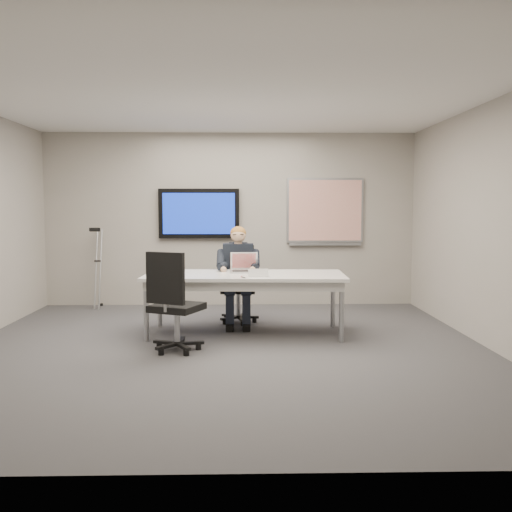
{
  "coord_description": "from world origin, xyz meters",
  "views": [
    {
      "loc": [
        0.21,
        -6.31,
        1.6
      ],
      "look_at": [
        0.38,
        0.94,
        0.98
      ],
      "focal_mm": 40.0,
      "sensor_mm": 36.0,
      "label": 1
    }
  ],
  "objects_px": {
    "office_chair_far": "(239,298)",
    "office_chair_near": "(175,321)",
    "conference_table": "(245,281)",
    "seated_person": "(238,286)",
    "laptop": "(244,267)"
  },
  "relations": [
    {
      "from": "office_chair_far",
      "to": "laptop",
      "type": "xyz_separation_m",
      "value": [
        0.08,
        -0.54,
        0.5
      ]
    },
    {
      "from": "conference_table",
      "to": "laptop",
      "type": "height_order",
      "value": "laptop"
    },
    {
      "from": "conference_table",
      "to": "office_chair_far",
      "type": "distance_m",
      "value": 0.84
    },
    {
      "from": "laptop",
      "to": "seated_person",
      "type": "bearing_deg",
      "value": 103.76
    },
    {
      "from": "conference_table",
      "to": "seated_person",
      "type": "relative_size",
      "value": 1.88
    },
    {
      "from": "office_chair_near",
      "to": "seated_person",
      "type": "bearing_deg",
      "value": -92.45
    },
    {
      "from": "office_chair_near",
      "to": "seated_person",
      "type": "height_order",
      "value": "seated_person"
    },
    {
      "from": "office_chair_near",
      "to": "laptop",
      "type": "bearing_deg",
      "value": -100.74
    },
    {
      "from": "conference_table",
      "to": "office_chair_far",
      "type": "xyz_separation_m",
      "value": [
        -0.09,
        0.76,
        -0.35
      ]
    },
    {
      "from": "office_chair_near",
      "to": "conference_table",
      "type": "bearing_deg",
      "value": -107.46
    },
    {
      "from": "laptop",
      "to": "office_chair_far",
      "type": "bearing_deg",
      "value": 96.43
    },
    {
      "from": "conference_table",
      "to": "seated_person",
      "type": "bearing_deg",
      "value": 102.1
    },
    {
      "from": "seated_person",
      "to": "laptop",
      "type": "distance_m",
      "value": 0.41
    },
    {
      "from": "conference_table",
      "to": "office_chair_far",
      "type": "relative_size",
      "value": 2.37
    },
    {
      "from": "office_chair_far",
      "to": "office_chair_near",
      "type": "relative_size",
      "value": 0.95
    }
  ]
}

